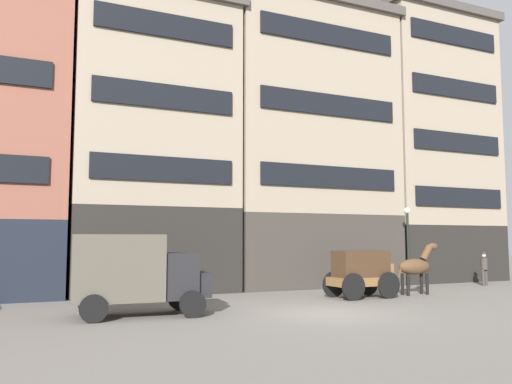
{
  "coord_description": "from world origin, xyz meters",
  "views": [
    {
      "loc": [
        -9.47,
        -15.13,
        2.47
      ],
      "look_at": [
        -1.67,
        2.06,
        4.18
      ],
      "focal_mm": 36.61,
      "sensor_mm": 36.0,
      "label": 1
    }
  ],
  "objects": [
    {
      "name": "ground_plane",
      "position": [
        0.0,
        0.0,
        0.0
      ],
      "size": [
        120.0,
        120.0,
        0.0
      ],
      "primitive_type": "plane",
      "color": "slate"
    },
    {
      "name": "building_center_left",
      "position": [
        -3.74,
        10.29,
        7.17
      ],
      "size": [
        8.07,
        6.41,
        14.24
      ],
      "color": "black",
      "rests_on": "ground_plane"
    },
    {
      "name": "draft_horse",
      "position": [
        6.82,
        3.37,
        1.27
      ],
      "size": [
        2.34,
        0.63,
        2.3
      ],
      "color": "#513823",
      "rests_on": "ground_plane"
    },
    {
      "name": "building_center_right",
      "position": [
        4.92,
        10.29,
        7.79
      ],
      "size": [
        9.94,
        6.41,
        15.51
      ],
      "color": "#38332D",
      "rests_on": "ground_plane"
    },
    {
      "name": "streetlamp_curbside",
      "position": [
        8.85,
        6.22,
        2.67
      ],
      "size": [
        0.32,
        0.32,
        4.12
      ],
      "color": "black",
      "rests_on": "ground_plane"
    },
    {
      "name": "fire_hydrant_curbside",
      "position": [
        -5.89,
        5.87,
        0.43
      ],
      "size": [
        0.24,
        0.24,
        0.83
      ],
      "color": "maroon",
      "rests_on": "ground_plane"
    },
    {
      "name": "delivery_truck_near",
      "position": [
        -5.97,
        2.0,
        1.42
      ],
      "size": [
        4.46,
        2.4,
        2.62
      ],
      "color": "black",
      "rests_on": "ground_plane"
    },
    {
      "name": "building_far_right",
      "position": [
        13.63,
        10.29,
        8.35
      ],
      "size": [
        8.18,
        6.41,
        16.62
      ],
      "color": "black",
      "rests_on": "ground_plane"
    },
    {
      "name": "cargo_wagon",
      "position": [
        3.87,
        3.37,
        1.15
      ],
      "size": [
        2.92,
        1.54,
        1.98
      ],
      "color": "brown",
      "rests_on": "ground_plane"
    },
    {
      "name": "pedestrian_officer",
      "position": [
        13.33,
        5.47,
        0.98
      ],
      "size": [
        0.5,
        0.5,
        1.79
      ],
      "color": "#38332D",
      "rests_on": "ground_plane"
    }
  ]
}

